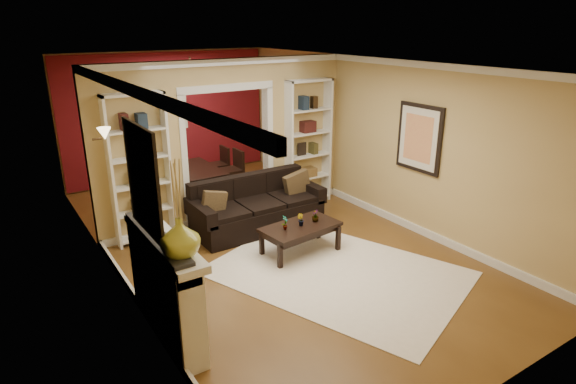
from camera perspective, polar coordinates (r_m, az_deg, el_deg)
floor at (r=7.64m, az=-2.78°, el=-5.67°), size 8.00×8.00×0.00m
ceiling at (r=6.94m, az=-3.16°, el=14.96°), size 8.00×8.00×0.00m
wall_back at (r=10.73m, az=-13.99°, el=8.75°), size 8.00×0.00×8.00m
wall_front at (r=4.43m, az=24.59°, el=-7.76°), size 8.00×0.00×8.00m
wall_left at (r=6.39m, az=-20.63°, el=0.95°), size 0.00×8.00×8.00m
wall_right at (r=8.49m, az=10.32°, el=6.28°), size 0.00×8.00×8.00m
partition_wall at (r=8.20m, az=-7.24°, el=5.97°), size 4.50×0.15×2.70m
red_back_panel at (r=10.71m, az=-13.92°, el=8.57°), size 4.44×0.04×2.64m
dining_window at (r=10.64m, az=-13.94°, el=9.76°), size 0.78×0.03×0.98m
area_rug at (r=6.71m, az=5.87°, el=-9.48°), size 3.32×3.85×0.01m
sofa at (r=7.89m, az=-3.65°, el=-1.46°), size 2.19×0.94×0.85m
pillow_left at (r=7.49m, az=-8.75°, el=-1.41°), size 0.38×0.13×0.37m
pillow_right at (r=8.19m, az=1.10°, el=0.96°), size 0.45×0.13×0.45m
coffee_table at (r=7.14m, az=1.47°, el=-5.58°), size 1.21×0.74×0.44m
plant_left at (r=6.87m, az=-0.35°, el=-3.65°), size 0.14×0.13×0.21m
plant_center at (r=7.02m, az=1.49°, el=-3.32°), size 0.11×0.12×0.18m
plant_right at (r=7.16m, az=3.26°, el=-2.83°), size 0.14×0.14×0.19m
bookshelf_left at (r=7.56m, az=-17.17°, el=2.52°), size 0.90×0.30×2.30m
bookshelf_right at (r=8.88m, az=2.35°, el=5.82°), size 0.90×0.30×2.30m
fireplace at (r=5.39m, az=-14.14°, el=-10.79°), size 0.32×1.70×1.16m
vase at (r=4.59m, az=-12.68°, el=-5.31°), size 0.43×0.43×0.39m
mirror at (r=4.87m, az=-16.86°, el=1.36°), size 0.03×0.95×1.10m
wall_sconce at (r=6.81m, az=-21.39°, el=6.16°), size 0.18×0.18×0.22m
framed_art at (r=7.75m, az=15.26°, el=6.17°), size 0.04×0.85×1.05m
dining_table at (r=9.81m, az=-10.66°, el=1.41°), size 1.45×0.81×0.51m
dining_chair_nw at (r=9.30m, az=-13.12°, el=1.47°), size 0.46×0.46×0.90m
dining_chair_ne at (r=9.71m, az=-7.05°, el=2.50°), size 0.46×0.46×0.86m
dining_chair_sw at (r=9.85m, az=-14.35°, el=2.27°), size 0.52×0.52×0.86m
dining_chair_se at (r=10.24m, az=-8.55°, el=3.14°), size 0.46×0.46×0.80m
chandelier at (r=9.43m, az=-11.56°, el=11.64°), size 0.50×0.50×0.30m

